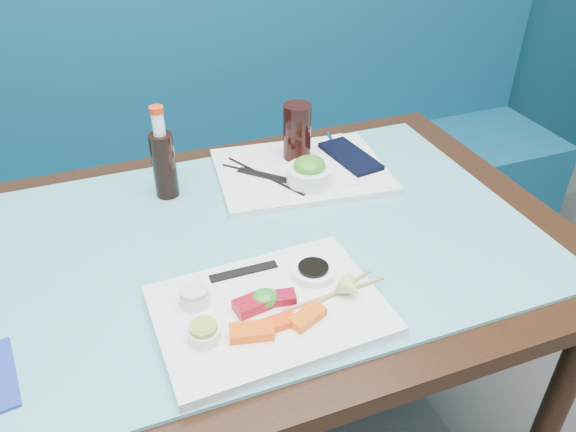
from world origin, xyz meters
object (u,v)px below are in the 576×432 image
object	(u,v)px
sashimi_plate	(269,311)
serving_tray	(301,171)
dining_table	(247,273)
cola_glass	(297,132)
seaweed_bowl	(309,176)
booth_bench	(182,194)
cola_bottle_body	(164,165)

from	to	relation	value
sashimi_plate	serving_tray	distance (m)	0.50
dining_table	serving_tray	world-z (taller)	serving_tray
sashimi_plate	cola_glass	world-z (taller)	cola_glass
seaweed_bowl	cola_glass	bearing A→B (deg)	81.25
booth_bench	sashimi_plate	size ratio (longest dim) A/B	7.58
serving_tray	seaweed_bowl	xyz separation A→B (m)	(-0.01, -0.07, 0.03)
cola_glass	dining_table	bearing A→B (deg)	-129.62
dining_table	seaweed_bowl	distance (m)	0.28
sashimi_plate	seaweed_bowl	distance (m)	0.43
booth_bench	sashimi_plate	distance (m)	1.14
dining_table	sashimi_plate	distance (m)	0.25
dining_table	sashimi_plate	xyz separation A→B (m)	(-0.03, -0.23, 0.10)
dining_table	sashimi_plate	bearing A→B (deg)	-96.30
booth_bench	cola_glass	xyz separation A→B (m)	(0.22, -0.57, 0.47)
sashimi_plate	cola_glass	xyz separation A→B (m)	(0.25, 0.50, 0.08)
booth_bench	cola_glass	distance (m)	0.77
cola_glass	cola_bottle_body	world-z (taller)	cola_glass
dining_table	cola_glass	xyz separation A→B (m)	(0.22, 0.27, 0.18)
serving_tray	cola_bottle_body	distance (m)	0.34
sashimi_plate	cola_glass	bearing A→B (deg)	61.03
booth_bench	seaweed_bowl	world-z (taller)	booth_bench
dining_table	serving_tray	size ratio (longest dim) A/B	3.38
dining_table	seaweed_bowl	world-z (taller)	seaweed_bowl
cola_glass	cola_bottle_body	size ratio (longest dim) A/B	0.93
booth_bench	cola_bottle_body	world-z (taller)	booth_bench
seaweed_bowl	dining_table	bearing A→B (deg)	-145.50
dining_table	cola_bottle_body	size ratio (longest dim) A/B	8.95
booth_bench	seaweed_bowl	xyz separation A→B (m)	(0.20, -0.70, 0.42)
sashimi_plate	cola_glass	size ratio (longest dim) A/B	2.72
dining_table	serving_tray	xyz separation A→B (m)	(0.21, 0.21, 0.10)
booth_bench	cola_bottle_body	distance (m)	0.77
dining_table	seaweed_bowl	xyz separation A→B (m)	(0.20, 0.14, 0.13)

